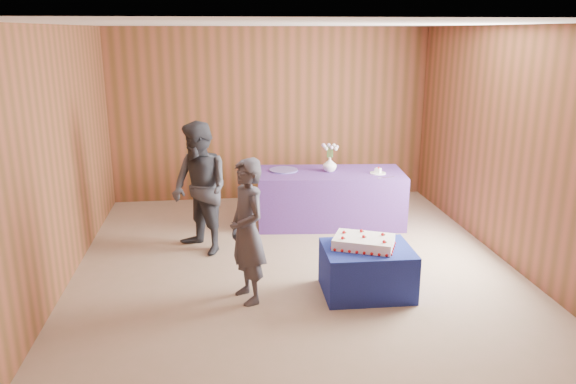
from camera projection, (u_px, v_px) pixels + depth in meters
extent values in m
plane|color=gray|center=(297.00, 271.00, 6.38)|extent=(6.00, 6.00, 0.00)
cube|color=brown|center=(271.00, 115.00, 8.86)|extent=(5.00, 0.04, 2.70)
cube|color=brown|center=(372.00, 269.00, 3.14)|extent=(5.00, 0.04, 2.70)
cube|color=brown|center=(54.00, 162.00, 5.70)|extent=(0.04, 6.00, 2.70)
cube|color=brown|center=(517.00, 149.00, 6.30)|extent=(0.04, 6.00, 2.70)
cube|color=white|center=(298.00, 24.00, 5.63)|extent=(5.00, 6.00, 0.04)
cube|color=#1B2598|center=(367.00, 270.00, 5.80)|extent=(0.91, 0.72, 0.50)
cube|color=#51338D|center=(330.00, 198.00, 7.88)|extent=(2.08, 1.09, 0.75)
cube|color=white|center=(364.00, 242.00, 5.74)|extent=(0.70, 0.60, 0.11)
sphere|color=#B80E10|center=(331.00, 249.00, 5.64)|extent=(0.03, 0.03, 0.03)
sphere|color=#B80E10|center=(391.00, 256.00, 5.48)|extent=(0.03, 0.03, 0.03)
sphere|color=#B80E10|center=(339.00, 236.00, 6.01)|extent=(0.03, 0.03, 0.03)
sphere|color=#B80E10|center=(395.00, 242.00, 5.85)|extent=(0.03, 0.03, 0.03)
sphere|color=#B80E10|center=(345.00, 237.00, 5.67)|extent=(0.04, 0.04, 0.04)
cone|color=#155C1B|center=(347.00, 238.00, 5.68)|extent=(0.02, 0.03, 0.02)
sphere|color=#B80E10|center=(381.00, 234.00, 5.76)|extent=(0.04, 0.04, 0.04)
cone|color=#155C1B|center=(383.00, 235.00, 5.76)|extent=(0.02, 0.03, 0.02)
sphere|color=#B80E10|center=(364.00, 235.00, 5.72)|extent=(0.04, 0.04, 0.04)
cone|color=#155C1B|center=(366.00, 236.00, 5.72)|extent=(0.02, 0.03, 0.02)
imported|color=white|center=(330.00, 164.00, 7.77)|extent=(0.26, 0.26, 0.20)
cylinder|color=#326D2B|center=(333.00, 152.00, 7.72)|extent=(0.01, 0.01, 0.15)
sphere|color=#C7A7D8|center=(337.00, 146.00, 7.71)|extent=(0.05, 0.05, 0.05)
cylinder|color=#326D2B|center=(332.00, 152.00, 7.75)|extent=(0.01, 0.01, 0.15)
sphere|color=silver|center=(334.00, 145.00, 7.77)|extent=(0.05, 0.05, 0.05)
cylinder|color=#326D2B|center=(329.00, 151.00, 7.76)|extent=(0.01, 0.01, 0.15)
sphere|color=#C7A7D8|center=(329.00, 145.00, 7.79)|extent=(0.05, 0.05, 0.05)
cylinder|color=#326D2B|center=(328.00, 152.00, 7.74)|extent=(0.01, 0.01, 0.15)
sphere|color=silver|center=(325.00, 146.00, 7.75)|extent=(0.05, 0.05, 0.05)
cylinder|color=#326D2B|center=(327.00, 152.00, 7.72)|extent=(0.01, 0.01, 0.15)
sphere|color=#C7A7D8|center=(324.00, 147.00, 7.69)|extent=(0.05, 0.05, 0.05)
cylinder|color=#326D2B|center=(329.00, 152.00, 7.69)|extent=(0.01, 0.01, 0.15)
sphere|color=silver|center=(326.00, 148.00, 7.63)|extent=(0.05, 0.05, 0.05)
cylinder|color=#326D2B|center=(331.00, 153.00, 7.69)|extent=(0.01, 0.01, 0.15)
sphere|color=#C7A7D8|center=(331.00, 148.00, 7.61)|extent=(0.05, 0.05, 0.05)
cylinder|color=#326D2B|center=(332.00, 152.00, 7.70)|extent=(0.01, 0.01, 0.15)
sphere|color=silver|center=(336.00, 147.00, 7.64)|extent=(0.05, 0.05, 0.05)
cylinder|color=#5E51A3|center=(284.00, 170.00, 7.83)|extent=(0.44, 0.44, 0.02)
cylinder|color=white|center=(378.00, 173.00, 7.68)|extent=(0.29, 0.29, 0.01)
cube|color=white|center=(378.00, 170.00, 7.67)|extent=(0.10, 0.10, 0.06)
sphere|color=#B80E10|center=(379.00, 168.00, 7.64)|extent=(0.03, 0.03, 0.03)
cube|color=#B0B0B4|center=(386.00, 177.00, 7.47)|extent=(0.26, 0.07, 0.00)
imported|color=#373640|center=(247.00, 231.00, 5.52)|extent=(0.52, 0.62, 1.47)
imported|color=#2F3138|center=(200.00, 189.00, 6.74)|extent=(0.96, 0.99, 1.61)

